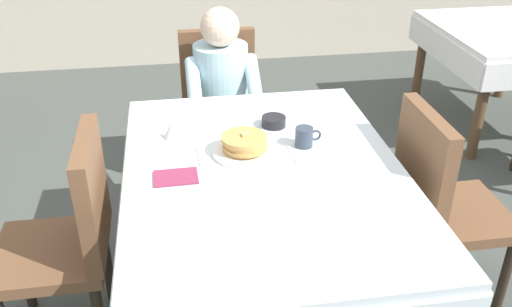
# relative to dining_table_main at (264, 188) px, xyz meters

# --- Properties ---
(ground_plane) EXTENTS (14.00, 14.00, 0.00)m
(ground_plane) POSITION_rel_dining_table_main_xyz_m (0.00, 0.00, -0.65)
(ground_plane) COLOR #474C47
(dining_table_main) EXTENTS (1.12, 1.52, 0.74)m
(dining_table_main) POSITION_rel_dining_table_main_xyz_m (0.00, 0.00, 0.00)
(dining_table_main) COLOR silver
(dining_table_main) RESTS_ON ground
(chair_diner) EXTENTS (0.44, 0.45, 0.93)m
(chair_diner) POSITION_rel_dining_table_main_xyz_m (-0.06, 1.17, -0.12)
(chair_diner) COLOR brown
(chair_diner) RESTS_ON ground
(diner_person) EXTENTS (0.40, 0.43, 1.12)m
(diner_person) POSITION_rel_dining_table_main_xyz_m (-0.06, 1.01, 0.02)
(diner_person) COLOR silver
(diner_person) RESTS_ON ground
(chair_left_side) EXTENTS (0.45, 0.44, 0.93)m
(chair_left_side) POSITION_rel_dining_table_main_xyz_m (-0.77, 0.00, -0.12)
(chair_left_side) COLOR brown
(chair_left_side) RESTS_ON ground
(chair_right_side) EXTENTS (0.45, 0.44, 0.93)m
(chair_right_side) POSITION_rel_dining_table_main_xyz_m (0.77, 0.00, -0.12)
(chair_right_side) COLOR brown
(chair_right_side) RESTS_ON ground
(plate_breakfast) EXTENTS (0.28, 0.28, 0.02)m
(plate_breakfast) POSITION_rel_dining_table_main_xyz_m (-0.06, 0.14, 0.10)
(plate_breakfast) COLOR white
(plate_breakfast) RESTS_ON dining_table_main
(breakfast_stack) EXTENTS (0.19, 0.20, 0.08)m
(breakfast_stack) POSITION_rel_dining_table_main_xyz_m (-0.06, 0.14, 0.14)
(breakfast_stack) COLOR tan
(breakfast_stack) RESTS_ON plate_breakfast
(cup_coffee) EXTENTS (0.11, 0.08, 0.08)m
(cup_coffee) POSITION_rel_dining_table_main_xyz_m (0.20, 0.16, 0.13)
(cup_coffee) COLOR #333D4C
(cup_coffee) RESTS_ON dining_table_main
(bowl_butter) EXTENTS (0.11, 0.11, 0.04)m
(bowl_butter) POSITION_rel_dining_table_main_xyz_m (0.11, 0.37, 0.11)
(bowl_butter) COLOR black
(bowl_butter) RESTS_ON dining_table_main
(syrup_pitcher) EXTENTS (0.08, 0.08, 0.07)m
(syrup_pitcher) POSITION_rel_dining_table_main_xyz_m (-0.35, 0.33, 0.13)
(syrup_pitcher) COLOR silver
(syrup_pitcher) RESTS_ON dining_table_main
(fork_left_of_plate) EXTENTS (0.02, 0.18, 0.00)m
(fork_left_of_plate) POSITION_rel_dining_table_main_xyz_m (-0.25, 0.12, 0.09)
(fork_left_of_plate) COLOR silver
(fork_left_of_plate) RESTS_ON dining_table_main
(knife_right_of_plate) EXTENTS (0.02, 0.20, 0.00)m
(knife_right_of_plate) POSITION_rel_dining_table_main_xyz_m (0.13, 0.12, 0.09)
(knife_right_of_plate) COLOR silver
(knife_right_of_plate) RESTS_ON dining_table_main
(spoon_near_edge) EXTENTS (0.15, 0.03, 0.00)m
(spoon_near_edge) POSITION_rel_dining_table_main_xyz_m (-0.09, -0.16, 0.09)
(spoon_near_edge) COLOR silver
(spoon_near_edge) RESTS_ON dining_table_main
(napkin_folded) EXTENTS (0.17, 0.12, 0.01)m
(napkin_folded) POSITION_rel_dining_table_main_xyz_m (-0.35, -0.01, 0.09)
(napkin_folded) COLOR #8C2D4C
(napkin_folded) RESTS_ON dining_table_main
(background_table_far) EXTENTS (0.92, 1.12, 0.74)m
(background_table_far) POSITION_rel_dining_table_main_xyz_m (1.99, 1.62, -0.03)
(background_table_far) COLOR white
(background_table_far) RESTS_ON ground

